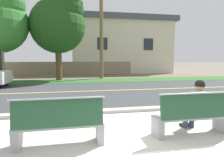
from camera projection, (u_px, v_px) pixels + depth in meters
name	position (u px, v px, depth m)	size (l,w,h in m)	color
ground_plane	(94.00, 87.00, 11.59)	(140.00, 140.00, 0.00)	#665B4C
sidewalk_pavement	(128.00, 137.00, 4.16)	(44.00, 3.60, 0.01)	beige
curb_edge	(111.00, 111.00, 6.06)	(44.00, 0.30, 0.11)	#ADA89E
street_asphalt	(97.00, 91.00, 10.12)	(52.00, 8.00, 0.01)	#383A3D
road_centre_line	(97.00, 91.00, 10.12)	(48.00, 0.14, 0.01)	#E0CC4C
far_verge_grass	(90.00, 81.00, 14.87)	(48.00, 2.80, 0.02)	#2D6026
bench_left	(60.00, 125.00, 3.66)	(1.72, 0.48, 1.01)	#9EA0A8
bench_right	(193.00, 116.00, 4.19)	(1.72, 0.48, 1.01)	#9EA0A8
seated_person_olive	(196.00, 104.00, 4.37)	(0.52, 0.68, 1.25)	#333D56
streetlamp	(2.00, 28.00, 13.16)	(0.24, 2.10, 6.65)	gray
shade_tree_left	(59.00, 22.00, 14.77)	(4.28, 4.28, 7.07)	brown
garden_wall	(72.00, 68.00, 20.25)	(13.00, 0.36, 1.40)	gray
house_across_street	(119.00, 46.00, 24.21)	(12.68, 6.91, 6.70)	beige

